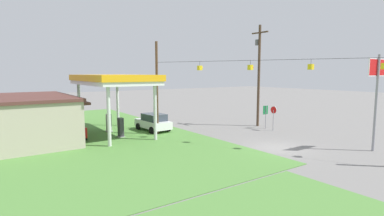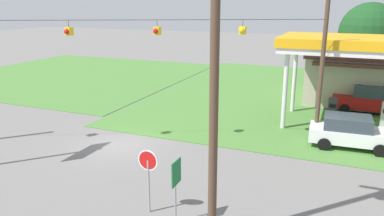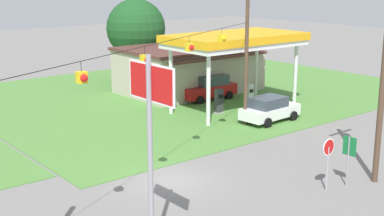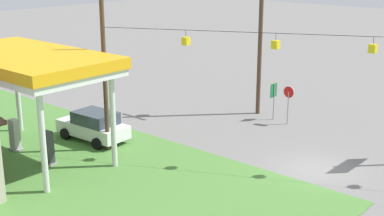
{
  "view_description": "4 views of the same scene",
  "coord_description": "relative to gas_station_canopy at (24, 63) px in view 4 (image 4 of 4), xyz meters",
  "views": [
    {
      "loc": [
        -14.74,
        18.37,
        5.75
      ],
      "look_at": [
        6.17,
        3.66,
        2.78
      ],
      "focal_mm": 28.0,
      "sensor_mm": 36.0,
      "label": 1
    },
    {
      "loc": [
        11.17,
        -16.39,
        7.61
      ],
      "look_at": [
        3.84,
        1.22,
        2.22
      ],
      "focal_mm": 35.0,
      "sensor_mm": 36.0,
      "label": 2
    },
    {
      "loc": [
        -14.38,
        -19.37,
        9.53
      ],
      "look_at": [
        3.15,
        2.22,
        2.72
      ],
      "focal_mm": 50.0,
      "sensor_mm": 36.0,
      "label": 3
    },
    {
      "loc": [
        -11.6,
        22.88,
        10.48
      ],
      "look_at": [
        5.24,
        3.37,
        2.94
      ],
      "focal_mm": 50.0,
      "sensor_mm": 36.0,
      "label": 4
    }
  ],
  "objects": [
    {
      "name": "car_at_pumps_front",
      "position": [
        -0.43,
        -3.86,
        -4.19
      ],
      "size": [
        4.45,
        2.29,
        1.75
      ],
      "rotation": [
        0.0,
        0.0,
        0.05
      ],
      "color": "white",
      "rests_on": "ground"
    },
    {
      "name": "fuel_pump_near",
      "position": [
        -1.54,
        -0.0,
        -4.24
      ],
      "size": [
        0.71,
        0.56,
        1.78
      ],
      "color": "gray",
      "rests_on": "ground"
    },
    {
      "name": "ground_plane",
      "position": [
        -12.16,
        -8.36,
        -5.09
      ],
      "size": [
        160.0,
        160.0,
        0.0
      ],
      "primitive_type": "plane",
      "color": "slate"
    },
    {
      "name": "stop_sign_roadside",
      "position": [
        -7.29,
        -13.81,
        -3.28
      ],
      "size": [
        0.8,
        0.08,
        2.5
      ],
      "rotation": [
        0.0,
        0.0,
        3.14
      ],
      "color": "#99999E",
      "rests_on": "ground"
    },
    {
      "name": "fuel_pump_far",
      "position": [
        1.54,
        -0.0,
        -4.24
      ],
      "size": [
        0.71,
        0.56,
        1.78
      ],
      "color": "gray",
      "rests_on": "ground"
    },
    {
      "name": "gas_station_canopy",
      "position": [
        0.0,
        0.0,
        0.0
      ],
      "size": [
        10.0,
        5.47,
        5.62
      ],
      "color": "silver",
      "rests_on": "ground"
    },
    {
      "name": "route_sign",
      "position": [
        -6.05,
        -14.05,
        -3.38
      ],
      "size": [
        0.1,
        0.7,
        2.4
      ],
      "color": "gray",
      "rests_on": "ground"
    },
    {
      "name": "signal_span_gantry",
      "position": [
        -12.16,
        -8.37,
        -0.36
      ],
      "size": [
        20.12,
        10.24,
        8.66
      ],
      "color": "#4C3828",
      "rests_on": "ground"
    },
    {
      "name": "utility_pole_main",
      "position": [
        -4.49,
        -14.56,
        0.94
      ],
      "size": [
        2.2,
        0.44,
        10.85
      ],
      "color": "#4C3828",
      "rests_on": "ground"
    }
  ]
}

